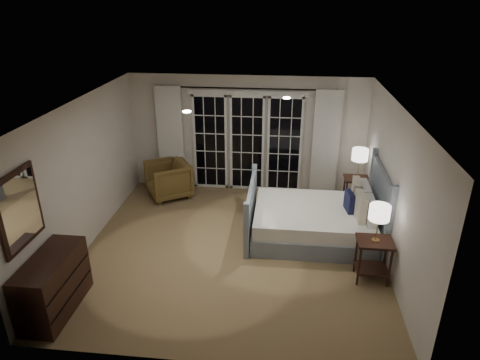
# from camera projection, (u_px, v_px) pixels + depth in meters

# --- Properties ---
(floor) EXTENTS (5.00, 5.00, 0.00)m
(floor) POSITION_uv_depth(u_px,v_px,m) (233.00, 248.00, 7.36)
(floor) COLOR olive
(floor) RESTS_ON ground
(ceiling) EXTENTS (5.00, 5.00, 0.00)m
(ceiling) POSITION_uv_depth(u_px,v_px,m) (232.00, 105.00, 6.35)
(ceiling) COLOR white
(ceiling) RESTS_ON wall_back
(wall_left) EXTENTS (0.02, 5.00, 2.50)m
(wall_left) POSITION_uv_depth(u_px,v_px,m) (84.00, 175.00, 7.10)
(wall_left) COLOR silver
(wall_left) RESTS_ON floor
(wall_right) EXTENTS (0.02, 5.00, 2.50)m
(wall_right) POSITION_uv_depth(u_px,v_px,m) (393.00, 189.00, 6.60)
(wall_right) COLOR silver
(wall_right) RESTS_ON floor
(wall_back) EXTENTS (5.00, 0.02, 2.50)m
(wall_back) POSITION_uv_depth(u_px,v_px,m) (247.00, 134.00, 9.12)
(wall_back) COLOR silver
(wall_back) RESTS_ON floor
(wall_front) EXTENTS (5.00, 0.02, 2.50)m
(wall_front) POSITION_uv_depth(u_px,v_px,m) (204.00, 277.00, 4.58)
(wall_front) COLOR silver
(wall_front) RESTS_ON floor
(french_doors) EXTENTS (2.50, 0.04, 2.20)m
(french_doors) POSITION_uv_depth(u_px,v_px,m) (247.00, 142.00, 9.15)
(french_doors) COLOR black
(french_doors) RESTS_ON wall_back
(curtain_rod) EXTENTS (3.50, 0.03, 0.03)m
(curtain_rod) POSITION_uv_depth(u_px,v_px,m) (247.00, 88.00, 8.63)
(curtain_rod) COLOR black
(curtain_rod) RESTS_ON wall_back
(curtain_left) EXTENTS (0.55, 0.10, 2.25)m
(curtain_left) POSITION_uv_depth(u_px,v_px,m) (171.00, 138.00, 9.22)
(curtain_left) COLOR silver
(curtain_left) RESTS_ON curtain_rod
(curtain_right) EXTENTS (0.55, 0.10, 2.25)m
(curtain_right) POSITION_uv_depth(u_px,v_px,m) (326.00, 143.00, 8.89)
(curtain_right) COLOR silver
(curtain_right) RESTS_ON curtain_rod
(downlight_a) EXTENTS (0.12, 0.12, 0.01)m
(downlight_a) POSITION_uv_depth(u_px,v_px,m) (287.00, 98.00, 6.82)
(downlight_a) COLOR white
(downlight_a) RESTS_ON ceiling
(downlight_b) EXTENTS (0.12, 0.12, 0.01)m
(downlight_b) POSITION_uv_depth(u_px,v_px,m) (187.00, 112.00, 6.05)
(downlight_b) COLOR white
(downlight_b) RESTS_ON ceiling
(bed) EXTENTS (2.27, 1.63, 1.32)m
(bed) POSITION_uv_depth(u_px,v_px,m) (316.00, 220.00, 7.58)
(bed) COLOR #8493A0
(bed) RESTS_ON floor
(nightstand_left) EXTENTS (0.53, 0.42, 0.68)m
(nightstand_left) POSITION_uv_depth(u_px,v_px,m) (373.00, 254.00, 6.39)
(nightstand_left) COLOR black
(nightstand_left) RESTS_ON floor
(nightstand_right) EXTENTS (0.50, 0.40, 0.65)m
(nightstand_right) POSITION_uv_depth(u_px,v_px,m) (356.00, 188.00, 8.59)
(nightstand_right) COLOR black
(nightstand_right) RESTS_ON floor
(lamp_left) EXTENTS (0.30, 0.30, 0.58)m
(lamp_left) POSITION_uv_depth(u_px,v_px,m) (380.00, 213.00, 6.11)
(lamp_left) COLOR tan
(lamp_left) RESTS_ON nightstand_left
(lamp_right) EXTENTS (0.31, 0.31, 0.61)m
(lamp_right) POSITION_uv_depth(u_px,v_px,m) (360.00, 155.00, 8.31)
(lamp_right) COLOR tan
(lamp_right) RESTS_ON nightstand_right
(armchair) EXTENTS (1.16, 1.15, 0.77)m
(armchair) POSITION_uv_depth(u_px,v_px,m) (168.00, 179.00, 9.08)
(armchair) COLOR brown
(armchair) RESTS_ON floor
(dresser) EXTENTS (0.50, 1.19, 0.84)m
(dresser) POSITION_uv_depth(u_px,v_px,m) (53.00, 285.00, 5.77)
(dresser) COLOR black
(dresser) RESTS_ON floor
(mirror) EXTENTS (0.05, 0.85, 1.00)m
(mirror) POSITION_uv_depth(u_px,v_px,m) (19.00, 210.00, 5.34)
(mirror) COLOR black
(mirror) RESTS_ON wall_left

